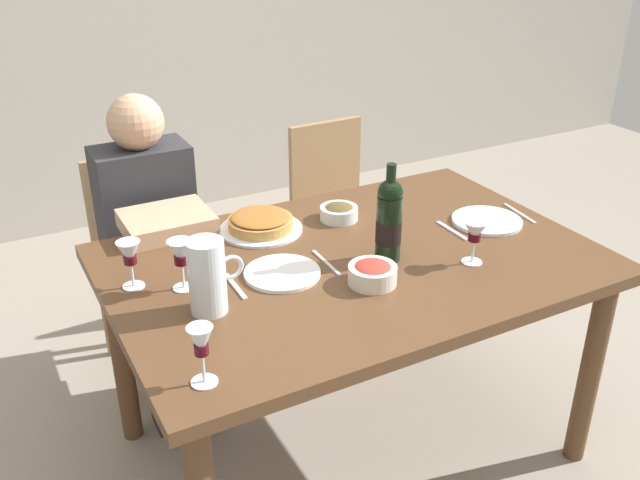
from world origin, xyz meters
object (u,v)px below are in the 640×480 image
object	(u,v)px
wine_bottle	(389,220)
baked_tart	(261,223)
wine_glass_centre	(201,344)
chair_right	(337,207)
dining_table	(353,283)
dinner_plate_left_setting	(282,273)
salad_bowl	(372,273)
diner_left	(158,248)
water_pitcher	(208,281)
wine_glass_spare	(181,255)
olive_bowl	(339,212)
dinner_plate_right_setting	(487,221)
wine_glass_right_diner	(130,255)
wine_glass_left_diner	(475,234)
chair_left	(144,251)

from	to	relation	value
wine_bottle	baked_tart	bearing A→B (deg)	125.18
wine_glass_centre	chair_right	size ratio (longest dim) A/B	0.18
dining_table	dinner_plate_left_setting	size ratio (longest dim) A/B	6.56
salad_bowl	chair_right	xyz separation A→B (m)	(0.48, 1.06, -0.30)
dining_table	diner_left	distance (m)	0.78
water_pitcher	chair_right	world-z (taller)	water_pitcher
baked_tart	wine_glass_spare	xyz separation A→B (m)	(-0.35, -0.25, 0.08)
baked_tart	olive_bowl	bearing A→B (deg)	-9.16
baked_tart	chair_right	world-z (taller)	chair_right
water_pitcher	wine_glass_centre	bearing A→B (deg)	-112.64
dining_table	wine_glass_centre	world-z (taller)	wine_glass_centre
water_pitcher	dinner_plate_right_setting	distance (m)	1.05
wine_glass_right_diner	dinner_plate_left_setting	size ratio (longest dim) A/B	0.63
baked_tart	salad_bowl	bearing A→B (deg)	-73.61
water_pitcher	wine_glass_right_diner	xyz separation A→B (m)	(-0.15, 0.23, 0.01)
diner_left	salad_bowl	bearing A→B (deg)	117.68
dinner_plate_left_setting	diner_left	xyz separation A→B (m)	(-0.21, 0.63, -0.15)
baked_tart	chair_right	distance (m)	0.90
dining_table	wine_glass_spare	size ratio (longest dim) A/B	9.87
dining_table	baked_tart	bearing A→B (deg)	119.06
wine_bottle	wine_glass_right_diner	distance (m)	0.77
wine_glass_centre	wine_glass_left_diner	bearing A→B (deg)	10.45
water_pitcher	diner_left	world-z (taller)	diner_left
water_pitcher	wine_glass_spare	xyz separation A→B (m)	(-0.02, 0.15, 0.01)
dinner_plate_left_setting	chair_right	bearing A→B (deg)	52.07
dinner_plate_left_setting	water_pitcher	bearing A→B (deg)	-161.54
dinner_plate_left_setting	wine_glass_right_diner	bearing A→B (deg)	160.99
salad_bowl	diner_left	world-z (taller)	diner_left
water_pitcher	diner_left	distance (m)	0.76
dining_table	olive_bowl	distance (m)	0.31
dining_table	wine_bottle	size ratio (longest dim) A/B	4.80
wine_bottle	wine_glass_right_diner	size ratio (longest dim) A/B	2.16
dining_table	dinner_plate_right_setting	distance (m)	0.55
wine_bottle	olive_bowl	bearing A→B (deg)	87.53
salad_bowl	olive_bowl	xyz separation A→B (m)	(0.14, 0.43, -0.01)
salad_bowl	dining_table	bearing A→B (deg)	78.01
salad_bowl	dinner_plate_left_setting	xyz separation A→B (m)	(-0.21, 0.17, -0.03)
wine_glass_right_diner	diner_left	world-z (taller)	diner_left
wine_glass_right_diner	dinner_plate_right_setting	world-z (taller)	wine_glass_right_diner
wine_glass_spare	baked_tart	bearing A→B (deg)	35.22
salad_bowl	wine_glass_centre	distance (m)	0.63
dining_table	wine_glass_spare	distance (m)	0.57
wine_glass_centre	chair_right	distance (m)	1.70
olive_bowl	dinner_plate_right_setting	world-z (taller)	olive_bowl
water_pitcher	wine_glass_left_diner	size ratio (longest dim) A/B	1.55
wine_glass_centre	diner_left	bearing A→B (deg)	80.27
wine_bottle	dining_table	bearing A→B (deg)	146.85
chair_left	diner_left	size ratio (longest dim) A/B	0.75
chair_left	olive_bowl	bearing A→B (deg)	132.73
dining_table	wine_bottle	xyz separation A→B (m)	(0.09, -0.06, 0.22)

